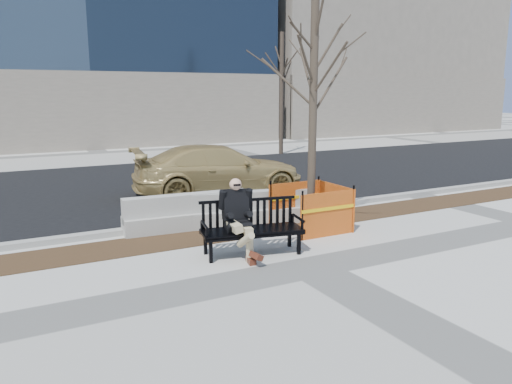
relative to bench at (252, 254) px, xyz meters
The scene contains 11 objects.
ground 1.22m from the bench, 62.54° to the right, with size 120.00×120.00×0.00m, color beige.
mulch_strip 1.62m from the bench, 69.55° to the left, with size 40.00×1.20×0.02m, color #47301C.
asphalt_street 7.73m from the bench, 85.81° to the left, with size 60.00×10.40×0.01m, color black.
curb 2.53m from the bench, 77.10° to the left, with size 60.00×0.25×0.12m, color #9E9B93.
bench is the anchor object (origin of this frame).
seated_man 0.28m from the bench, 157.96° to the left, with size 0.61×1.01×1.42m, color black, non-canonical shape.
tree_fence 2.15m from the bench, 25.84° to the left, with size 2.07×2.07×5.18m, color orange, non-canonical shape.
sedan 5.66m from the bench, 72.46° to the left, with size 2.04×5.01×1.46m, color tan.
jersey_barrier_left 2.27m from the bench, 101.71° to the left, with size 2.78×0.56×0.80m, color #ADAAA1, non-canonical shape.
jersey_barrier_right 2.15m from the bench, 63.72° to the left, with size 2.72×0.54×0.78m, color #A4A29A, non-canonical shape.
far_tree_right 15.31m from the bench, 57.30° to the left, with size 2.28×2.28×6.17m, color #403429, non-canonical shape.
Camera 1 is at (-4.64, -6.77, 2.98)m, focal length 34.83 mm.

